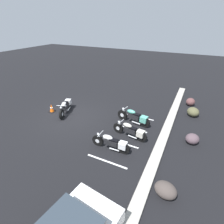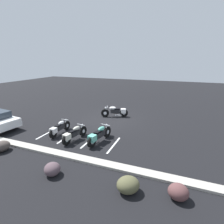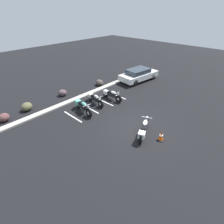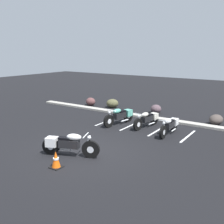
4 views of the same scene
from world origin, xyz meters
name	(u,v)px [view 3 (image 3 of 4)]	position (x,y,z in m)	size (l,w,h in m)	color
ground	(136,128)	(0.00, 0.00, 0.00)	(60.00, 60.00, 0.00)	black
motorcycle_white_featured	(144,129)	(-0.33, -0.77, 0.48)	(2.18, 1.08, 0.91)	black
parked_bike_0	(82,106)	(-1.06, 4.18, 0.48)	(0.77, 2.29, 0.90)	black
parked_bike_1	(95,98)	(0.45, 4.50, 0.44)	(0.69, 2.11, 0.83)	black
parked_bike_2	(111,95)	(1.88, 4.03, 0.44)	(0.59, 2.10, 0.82)	black
car_white	(139,74)	(7.04, 4.89, 0.68)	(4.49, 2.31, 1.29)	black
concrete_curb	(78,98)	(0.00, 6.20, 0.06)	(18.00, 0.50, 0.12)	#A8A399
landscape_rock_0	(4,117)	(-5.54, 7.16, 0.29)	(0.65, 0.72, 0.59)	brown
landscape_rock_1	(99,82)	(3.35, 7.00, 0.28)	(0.86, 0.69, 0.57)	#483F3A
landscape_rock_2	(62,93)	(-0.53, 7.66, 0.28)	(0.72, 0.68, 0.56)	#534148
landscape_rock_3	(27,107)	(-3.81, 7.46, 0.31)	(0.86, 0.75, 0.62)	brown
traffic_cone	(161,136)	(0.05, -1.76, 0.28)	(0.40, 0.40, 0.60)	black
stall_line_0	(73,117)	(-2.01, 4.17, 0.00)	(0.10, 2.10, 0.00)	white
stall_line_1	(90,109)	(-0.42, 4.17, 0.00)	(0.10, 2.10, 0.00)	white
stall_line_2	(104,102)	(1.17, 4.17, 0.00)	(0.10, 2.10, 0.00)	white
stall_line_3	(117,95)	(2.75, 4.17, 0.00)	(0.10, 2.10, 0.00)	white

